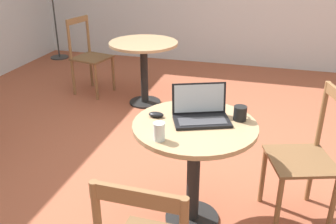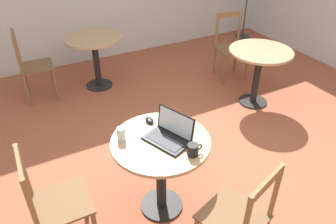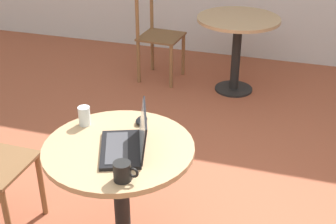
{
  "view_description": "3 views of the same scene",
  "coord_description": "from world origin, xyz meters",
  "px_view_note": "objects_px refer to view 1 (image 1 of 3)",
  "views": [
    {
      "loc": [
        -2.61,
        -0.56,
        1.77
      ],
      "look_at": [
        -0.31,
        0.09,
        0.69
      ],
      "focal_mm": 40.0,
      "sensor_mm": 36.0,
      "label": 1
    },
    {
      "loc": [
        -1.44,
        -1.94,
        2.33
      ],
      "look_at": [
        -0.29,
        0.24,
        0.7
      ],
      "focal_mm": 35.0,
      "sensor_mm": 36.0,
      "label": 2
    },
    {
      "loc": [
        0.29,
        -2.01,
        2.03
      ],
      "look_at": [
        -0.44,
        0.34,
        0.71
      ],
      "focal_mm": 50.0,
      "sensor_mm": 36.0,
      "label": 3
    }
  ],
  "objects_px": {
    "cafe_table_near": "(194,147)",
    "mug": "(240,113)",
    "laptop": "(201,113)",
    "mouse": "(156,115)",
    "cafe_table_mid": "(144,56)",
    "chair_mid_back": "(89,57)",
    "chair_near_front": "(307,159)",
    "drinking_glass": "(159,132)"
  },
  "relations": [
    {
      "from": "cafe_table_mid",
      "to": "laptop",
      "type": "height_order",
      "value": "laptop"
    },
    {
      "from": "cafe_table_mid",
      "to": "laptop",
      "type": "bearing_deg",
      "value": -150.83
    },
    {
      "from": "cafe_table_near",
      "to": "mug",
      "type": "distance_m",
      "value": 0.36
    },
    {
      "from": "laptop",
      "to": "mouse",
      "type": "xyz_separation_m",
      "value": [
        -0.03,
        0.29,
        -0.03
      ]
    },
    {
      "from": "cafe_table_near",
      "to": "drinking_glass",
      "type": "bearing_deg",
      "value": 149.95
    },
    {
      "from": "laptop",
      "to": "mug",
      "type": "bearing_deg",
      "value": -73.65
    },
    {
      "from": "cafe_table_near",
      "to": "drinking_glass",
      "type": "height_order",
      "value": "drinking_glass"
    },
    {
      "from": "mouse",
      "to": "mug",
      "type": "xyz_separation_m",
      "value": [
        0.1,
        -0.52,
        0.03
      ]
    },
    {
      "from": "chair_mid_back",
      "to": "mouse",
      "type": "bearing_deg",
      "value": -143.11
    },
    {
      "from": "mouse",
      "to": "chair_near_front",
      "type": "bearing_deg",
      "value": -77.98
    },
    {
      "from": "chair_mid_back",
      "to": "mouse",
      "type": "distance_m",
      "value": 2.55
    },
    {
      "from": "cafe_table_near",
      "to": "chair_mid_back",
      "type": "xyz_separation_m",
      "value": [
        2.05,
        1.78,
        -0.12
      ]
    },
    {
      "from": "chair_near_front",
      "to": "laptop",
      "type": "bearing_deg",
      "value": 104.19
    },
    {
      "from": "cafe_table_mid",
      "to": "chair_mid_back",
      "type": "distance_m",
      "value": 0.81
    },
    {
      "from": "mouse",
      "to": "drinking_glass",
      "type": "height_order",
      "value": "drinking_glass"
    },
    {
      "from": "mouse",
      "to": "drinking_glass",
      "type": "distance_m",
      "value": 0.31
    },
    {
      "from": "laptop",
      "to": "mouse",
      "type": "height_order",
      "value": "laptop"
    },
    {
      "from": "chair_near_front",
      "to": "chair_mid_back",
      "type": "height_order",
      "value": "same"
    },
    {
      "from": "chair_mid_back",
      "to": "mug",
      "type": "relative_size",
      "value": 7.79
    },
    {
      "from": "chair_mid_back",
      "to": "laptop",
      "type": "distance_m",
      "value": 2.71
    },
    {
      "from": "cafe_table_near",
      "to": "cafe_table_mid",
      "type": "xyz_separation_m",
      "value": [
        1.89,
        1.0,
        0.0
      ]
    },
    {
      "from": "cafe_table_mid",
      "to": "mouse",
      "type": "height_order",
      "value": "mouse"
    },
    {
      "from": "cafe_table_near",
      "to": "chair_mid_back",
      "type": "bearing_deg",
      "value": 40.94
    },
    {
      "from": "cafe_table_near",
      "to": "laptop",
      "type": "relative_size",
      "value": 1.91
    },
    {
      "from": "cafe_table_near",
      "to": "drinking_glass",
      "type": "relative_size",
      "value": 7.26
    },
    {
      "from": "cafe_table_near",
      "to": "chair_mid_back",
      "type": "relative_size",
      "value": 0.83
    },
    {
      "from": "chair_mid_back",
      "to": "mug",
      "type": "distance_m",
      "value": 2.82
    },
    {
      "from": "cafe_table_mid",
      "to": "mug",
      "type": "bearing_deg",
      "value": -144.41
    },
    {
      "from": "chair_near_front",
      "to": "mouse",
      "type": "distance_m",
      "value": 1.04
    },
    {
      "from": "cafe_table_near",
      "to": "laptop",
      "type": "height_order",
      "value": "laptop"
    },
    {
      "from": "cafe_table_mid",
      "to": "chair_near_front",
      "type": "xyz_separation_m",
      "value": [
        -1.65,
        -1.71,
        -0.12
      ]
    },
    {
      "from": "cafe_table_mid",
      "to": "mouse",
      "type": "bearing_deg",
      "value": -158.44
    },
    {
      "from": "mouse",
      "to": "chair_mid_back",
      "type": "bearing_deg",
      "value": 36.89
    },
    {
      "from": "chair_near_front",
      "to": "laptop",
      "type": "distance_m",
      "value": 0.79
    },
    {
      "from": "laptop",
      "to": "mug",
      "type": "xyz_separation_m",
      "value": [
        0.07,
        -0.24,
        0.0
      ]
    },
    {
      "from": "cafe_table_mid",
      "to": "chair_near_front",
      "type": "relative_size",
      "value": 0.83
    },
    {
      "from": "laptop",
      "to": "drinking_glass",
      "type": "relative_size",
      "value": 3.79
    },
    {
      "from": "cafe_table_near",
      "to": "laptop",
      "type": "bearing_deg",
      "value": -19.93
    },
    {
      "from": "chair_near_front",
      "to": "mouse",
      "type": "xyz_separation_m",
      "value": [
        -0.21,
        0.98,
        0.3
      ]
    },
    {
      "from": "cafe_table_mid",
      "to": "chair_mid_back",
      "type": "relative_size",
      "value": 0.83
    },
    {
      "from": "cafe_table_near",
      "to": "laptop",
      "type": "xyz_separation_m",
      "value": [
        0.06,
        -0.02,
        0.21
      ]
    },
    {
      "from": "cafe_table_near",
      "to": "cafe_table_mid",
      "type": "height_order",
      "value": "same"
    }
  ]
}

